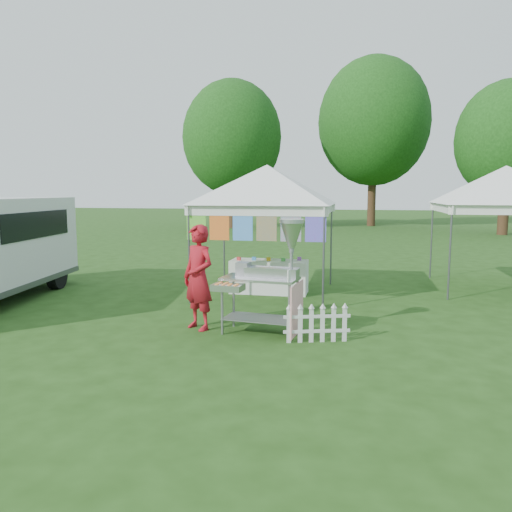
# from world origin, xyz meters

# --- Properties ---
(ground) EXTENTS (120.00, 120.00, 0.00)m
(ground) POSITION_xyz_m (0.00, 0.00, 0.00)
(ground) COLOR #204112
(ground) RESTS_ON ground
(canopy_main) EXTENTS (4.24, 4.24, 3.45)m
(canopy_main) POSITION_xyz_m (0.00, 3.49, 2.99)
(canopy_main) COLOR #59595E
(canopy_main) RESTS_ON ground
(canopy_right) EXTENTS (4.24, 4.24, 3.45)m
(canopy_right) POSITION_xyz_m (5.50, 5.00, 2.99)
(canopy_right) COLOR #59595E
(canopy_right) RESTS_ON ground
(tree_left) EXTENTS (6.40, 6.40, 9.53)m
(tree_left) POSITION_xyz_m (-6.00, 24.00, 5.83)
(tree_left) COLOR #392014
(tree_left) RESTS_ON ground
(tree_mid) EXTENTS (7.60, 7.60, 11.52)m
(tree_mid) POSITION_xyz_m (3.00, 28.00, 7.14)
(tree_mid) COLOR #392014
(tree_mid) RESTS_ON ground
(tree_right) EXTENTS (5.60, 5.60, 8.42)m
(tree_right) POSITION_xyz_m (10.00, 22.00, 5.18)
(tree_right) COLOR #392014
(tree_right) RESTS_ON ground
(donut_cart) EXTENTS (1.49, 0.92, 1.94)m
(donut_cart) POSITION_xyz_m (0.70, 0.10, 1.14)
(donut_cart) COLOR gray
(donut_cart) RESTS_ON ground
(vendor) EXTENTS (0.80, 0.73, 1.83)m
(vendor) POSITION_xyz_m (-0.60, 0.20, 0.91)
(vendor) COLOR #A2141F
(vendor) RESTS_ON ground
(picket_fence) EXTENTS (1.04, 0.34, 0.56)m
(picket_fence) POSITION_xyz_m (1.48, -0.17, 0.29)
(picket_fence) COLOR silver
(picket_fence) RESTS_ON ground
(display_table) EXTENTS (1.80, 0.70, 0.78)m
(display_table) POSITION_xyz_m (0.05, 3.54, 0.39)
(display_table) COLOR white
(display_table) RESTS_ON ground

